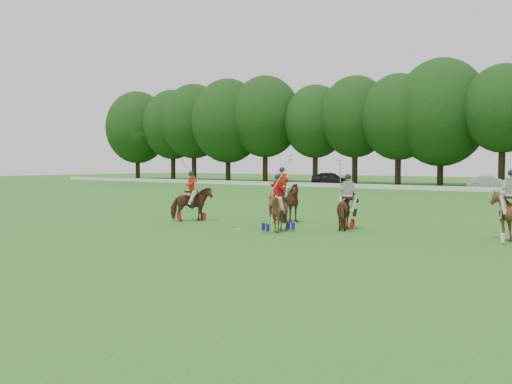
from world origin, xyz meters
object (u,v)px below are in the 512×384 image
Objects in this scene: polo_red_b at (282,202)px; polo_red_c at (278,212)px; car_mid at (491,183)px; car_left at (330,179)px; polo_stripe_a at (348,210)px; polo_ball at (238,229)px; polo_stripe_b at (511,216)px; polo_red_a at (191,203)px.

polo_red_c is (2.05, -3.31, -0.10)m from polo_red_b.
car_mid is 36.52m from polo_red_b.
car_left is 43.37m from polo_stripe_a.
polo_red_c is at bearing 178.56° from car_mid.
polo_stripe_a is 30.47× the size of polo_ball.
car_left is 1.67× the size of polo_red_c.
polo_red_b is at bearing 175.64° from car_mid.
polo_stripe_b is at bearing -5.88° from polo_red_b.
car_mid is at bearing 96.19° from polo_stripe_a.
car_left is at bearing 85.22° from car_mid.
polo_red_b reaches higher than polo_red_c.
polo_red_c reaches higher than polo_ball.
car_left is at bearing 126.45° from polo_stripe_b.
polo_red_a is 4.10m from polo_red_b.
car_left is at bearing 116.61° from polo_red_c.
polo_stripe_a is (3.81, -1.03, -0.11)m from polo_red_b.
car_mid is 39.90m from polo_red_c.
polo_red_a reaches higher than car_left.
car_mid is at bearing 90.42° from polo_red_b.
polo_red_a is at bearing 170.59° from car_mid.
polo_stripe_a reaches higher than polo_stripe_b.
polo_red_a is 4.27m from polo_ball.
polo_red_b reaches higher than polo_ball.
car_mid is 1.69× the size of polo_stripe_b.
polo_ball is at bearing -163.37° from polo_stripe_b.
polo_red_c is 1.14× the size of polo_stripe_b.
polo_red_a reaches higher than polo_stripe_a.
polo_red_b is 9.87m from polo_stripe_b.
polo_stripe_b is at bearing -169.74° from car_mid.
polo_ball is at bearing -21.35° from polo_red_a.
car_left is 1.54× the size of polo_red_b.
polo_stripe_a reaches higher than polo_ball.
car_left is 40.67m from polo_red_b.
car_left is 46.66m from polo_stripe_b.
car_mid is at bearing 91.09° from polo_ball.
car_mid is (17.64, 0.00, -0.11)m from car_left.
polo_red_c is (5.46, -1.04, -0.02)m from polo_red_a.
polo_red_b is at bearing 121.78° from polo_red_c.
polo_red_b is 1.08× the size of polo_red_c.
car_left is 44.55m from polo_red_c.
polo_red_a is at bearing -170.25° from polo_stripe_a.
polo_ball is at bearing -140.06° from polo_stripe_a.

